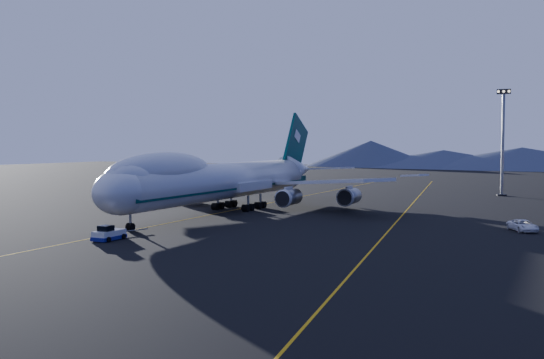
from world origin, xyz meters
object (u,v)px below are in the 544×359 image
at_px(pushback_tug, 109,235).
at_px(floodlight_mast, 503,142).
at_px(boeing_747, 225,180).
at_px(service_van, 523,226).

bearing_deg(pushback_tug, floodlight_mast, 66.39).
relative_size(boeing_747, floodlight_mast, 2.87).
height_order(boeing_747, pushback_tug, boeing_747).
xyz_separation_m(boeing_747, service_van, (50.02, -3.11, -5.02)).
bearing_deg(service_van, floodlight_mast, 70.15).
relative_size(pushback_tug, service_van, 0.79).
relative_size(boeing_747, service_van, 12.75).
bearing_deg(pushback_tug, boeing_747, 94.14).
bearing_deg(boeing_747, service_van, -3.56).
xyz_separation_m(service_van, floodlight_mast, (-8.01, 61.52, 11.98)).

